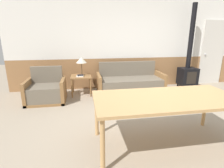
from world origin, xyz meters
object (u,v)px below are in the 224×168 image
object	(u,v)px
couch	(130,83)
table_lamp	(81,61)
wood_stove	(188,67)
armchair	(46,91)
dining_table	(167,101)
side_table	(81,79)

from	to	relation	value
couch	table_lamp	xyz separation A→B (m)	(-1.37, 0.12, 0.68)
couch	wood_stove	distance (m)	1.95
couch	armchair	size ratio (longest dim) A/B	2.04
dining_table	table_lamp	bearing A→B (deg)	114.11
side_table	wood_stove	world-z (taller)	wood_stove
armchair	wood_stove	size ratio (longest dim) A/B	0.37
table_lamp	dining_table	bearing A→B (deg)	-65.89
side_table	armchair	bearing A→B (deg)	-153.39
couch	dining_table	distance (m)	2.62
couch	side_table	size ratio (longest dim) A/B	3.41
armchair	table_lamp	world-z (taller)	table_lamp
couch	table_lamp	bearing A→B (deg)	174.87
side_table	wood_stove	distance (m)	3.32
armchair	dining_table	distance (m)	3.05
table_lamp	couch	bearing A→B (deg)	-5.13
armchair	wood_stove	world-z (taller)	wood_stove
dining_table	wood_stove	size ratio (longest dim) A/B	0.83
armchair	side_table	xyz separation A→B (m)	(0.87, 0.43, 0.19)
table_lamp	wood_stove	distance (m)	3.29
armchair	side_table	world-z (taller)	armchair
side_table	table_lamp	world-z (taller)	table_lamp
table_lamp	wood_stove	world-z (taller)	wood_stove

